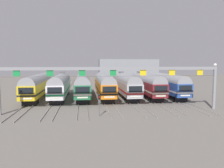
% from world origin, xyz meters
% --- Properties ---
extents(ground_plane, '(160.00, 160.00, 0.00)m').
position_xyz_m(ground_plane, '(0.00, 0.00, 0.00)').
color(ground_plane, slate).
extents(track_bed, '(27.69, 70.00, 0.15)m').
position_xyz_m(track_bed, '(0.00, 17.00, 0.07)').
color(track_bed, gray).
rests_on(track_bed, ground).
extents(commuter_train_yellow, '(2.88, 18.06, 4.77)m').
position_xyz_m(commuter_train_yellow, '(-13.09, -0.01, 2.69)').
color(commuter_train_yellow, gold).
rests_on(commuter_train_yellow, ground).
extents(commuter_train_white, '(2.88, 18.06, 5.05)m').
position_xyz_m(commuter_train_white, '(-8.73, -0.00, 2.69)').
color(commuter_train_white, white).
rests_on(commuter_train_white, ground).
extents(commuter_train_green, '(2.88, 18.06, 5.05)m').
position_xyz_m(commuter_train_green, '(-4.36, -0.00, 2.69)').
color(commuter_train_green, '#236B42').
rests_on(commuter_train_green, ground).
extents(commuter_train_orange, '(2.88, 18.06, 4.77)m').
position_xyz_m(commuter_train_orange, '(0.00, -0.01, 2.69)').
color(commuter_train_orange, orange).
rests_on(commuter_train_orange, ground).
extents(commuter_train_stainless, '(2.88, 18.06, 5.05)m').
position_xyz_m(commuter_train_stainless, '(4.36, -0.00, 2.69)').
color(commuter_train_stainless, '#B2B5BA').
rests_on(commuter_train_stainless, ground).
extents(commuter_train_maroon, '(2.88, 18.06, 5.05)m').
position_xyz_m(commuter_train_maroon, '(8.73, -0.00, 2.69)').
color(commuter_train_maroon, maroon).
rests_on(commuter_train_maroon, ground).
extents(commuter_train_blue, '(2.88, 18.06, 4.77)m').
position_xyz_m(commuter_train_blue, '(13.09, -0.01, 2.69)').
color(commuter_train_blue, '#284C9E').
rests_on(commuter_train_blue, ground).
extents(catenary_gantry, '(31.42, 0.44, 6.97)m').
position_xyz_m(catenary_gantry, '(0.00, -13.50, 5.46)').
color(catenary_gantry, gray).
rests_on(catenary_gantry, ground).
extents(yard_signal_mast, '(0.28, 0.35, 2.93)m').
position_xyz_m(yard_signal_mast, '(-2.18, -15.92, 2.05)').
color(yard_signal_mast, '#59595E').
rests_on(yard_signal_mast, ground).
extents(maintenance_building, '(22.00, 10.00, 8.32)m').
position_xyz_m(maintenance_building, '(12.70, 39.66, 4.16)').
color(maintenance_building, gray).
rests_on(maintenance_building, ground).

